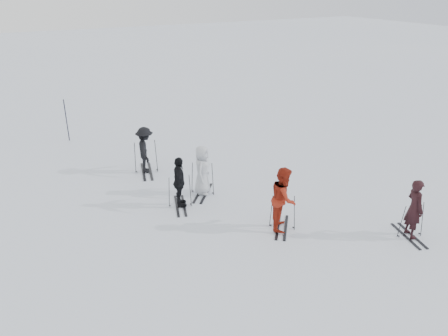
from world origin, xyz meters
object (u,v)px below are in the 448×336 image
at_px(skier_grey, 202,171).
at_px(skier_uphill_far, 145,151).
at_px(skier_uphill_left, 179,183).
at_px(piste_marker, 66,120).
at_px(skier_near_dark, 414,209).
at_px(skier_red, 284,199).

bearing_deg(skier_grey, skier_uphill_far, 62.21).
distance_m(skier_uphill_left, piste_marker, 8.79).
bearing_deg(skier_near_dark, piste_marker, 45.00).
xyz_separation_m(skier_near_dark, piste_marker, (-7.44, 13.49, 0.09)).
relative_size(skier_red, skier_grey, 1.12).
xyz_separation_m(skier_red, skier_uphill_far, (-2.30, 6.04, -0.08)).
bearing_deg(skier_uphill_left, skier_red, -123.24).
relative_size(skier_grey, skier_uphill_left, 1.02).
bearing_deg(skier_uphill_far, piste_marker, 35.66).
bearing_deg(skier_uphill_left, skier_near_dark, -115.14).
height_order(skier_uphill_left, piste_marker, piste_marker).
height_order(skier_near_dark, skier_uphill_far, skier_uphill_far).
bearing_deg(skier_uphill_far, skier_grey, -142.99).
height_order(skier_grey, skier_uphill_far, skier_uphill_far).
bearing_deg(skier_near_dark, skier_red, 70.72).
xyz_separation_m(skier_uphill_left, skier_uphill_far, (-0.07, 3.27, 0.04)).
height_order(skier_grey, skier_uphill_left, skier_grey).
relative_size(skier_near_dark, skier_red, 0.92).
bearing_deg(skier_near_dark, skier_uphill_far, 49.33).
xyz_separation_m(skier_uphill_left, piste_marker, (-2.12, 8.53, 0.13)).
relative_size(skier_grey, skier_uphill_far, 0.97).
relative_size(skier_near_dark, skier_uphill_left, 1.04).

